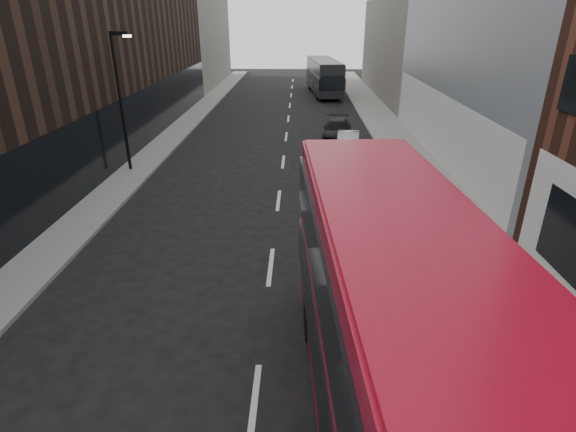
# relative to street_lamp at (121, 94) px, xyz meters

# --- Properties ---
(sidewalk_right) EXTENTS (3.00, 80.00, 0.15)m
(sidewalk_right) POSITION_rel_street_lamp_xyz_m (15.72, 7.00, -4.11)
(sidewalk_right) COLOR slate
(sidewalk_right) RESTS_ON ground
(sidewalk_left) EXTENTS (2.00, 80.00, 0.15)m
(sidewalk_left) POSITION_rel_street_lamp_xyz_m (0.22, 7.00, -4.11)
(sidewalk_left) COLOR slate
(sidewalk_left) RESTS_ON ground
(building_left_mid) EXTENTS (5.00, 24.00, 14.00)m
(building_left_mid) POSITION_rel_street_lamp_xyz_m (-3.28, 12.00, 2.82)
(building_left_mid) COLOR black
(building_left_mid) RESTS_ON ground
(building_left_far) EXTENTS (5.00, 20.00, 13.00)m
(building_left_far) POSITION_rel_street_lamp_xyz_m (-3.28, 34.00, 2.32)
(building_left_far) COLOR #68625C
(building_left_far) RESTS_ON ground
(street_lamp) EXTENTS (1.06, 0.22, 7.00)m
(street_lamp) POSITION_rel_street_lamp_xyz_m (0.00, 0.00, 0.00)
(street_lamp) COLOR black
(street_lamp) RESTS_ON sidewalk_left
(red_bus) EXTENTS (3.59, 12.24, 4.88)m
(red_bus) POSITION_rel_street_lamp_xyz_m (10.97, -17.42, -1.47)
(red_bus) COLOR maroon
(red_bus) RESTS_ON ground
(grey_bus) EXTENTS (3.68, 11.25, 3.58)m
(grey_bus) POSITION_rel_street_lamp_xyz_m (11.73, 26.81, -2.27)
(grey_bus) COLOR black
(grey_bus) RESTS_ON ground
(car_a) EXTENTS (1.92, 4.28, 1.43)m
(car_a) POSITION_rel_street_lamp_xyz_m (11.60, -3.04, -3.47)
(car_a) COLOR black
(car_a) RESTS_ON ground
(car_b) EXTENTS (1.79, 3.93, 1.25)m
(car_b) POSITION_rel_street_lamp_xyz_m (12.18, 4.12, -3.56)
(car_b) COLOR #96989E
(car_b) RESTS_ON ground
(car_c) EXTENTS (2.32, 4.78, 1.34)m
(car_c) POSITION_rel_street_lamp_xyz_m (11.75, 7.29, -3.51)
(car_c) COLOR black
(car_c) RESTS_ON ground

